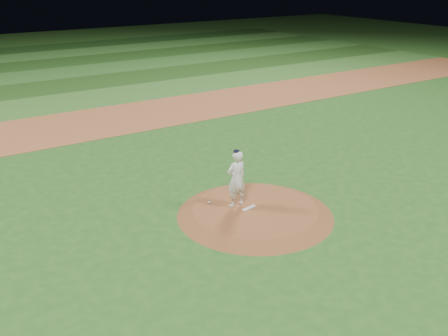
% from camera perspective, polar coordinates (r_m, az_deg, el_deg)
% --- Properties ---
extents(ground, '(120.00, 120.00, 0.00)m').
position_cam_1_polar(ground, '(17.70, 3.55, -5.34)').
color(ground, '#275B1D').
rests_on(ground, ground).
extents(infield_dirt_band, '(70.00, 6.00, 0.02)m').
position_cam_1_polar(infield_dirt_band, '(29.34, -12.95, 5.35)').
color(infield_dirt_band, '#9E5831').
rests_on(infield_dirt_band, ground).
extents(outfield_stripe_0, '(70.00, 5.00, 0.02)m').
position_cam_1_polar(outfield_stripe_0, '(34.40, -16.25, 7.44)').
color(outfield_stripe_0, '#366E28').
rests_on(outfield_stripe_0, ground).
extents(outfield_stripe_1, '(70.00, 5.00, 0.02)m').
position_cam_1_polar(outfield_stripe_1, '(39.10, -18.52, 8.85)').
color(outfield_stripe_1, '#214A17').
rests_on(outfield_stripe_1, ground).
extents(outfield_stripe_2, '(70.00, 5.00, 0.02)m').
position_cam_1_polar(outfield_stripe_2, '(43.87, -20.31, 9.94)').
color(outfield_stripe_2, '#306B27').
rests_on(outfield_stripe_2, ground).
extents(outfield_stripe_3, '(70.00, 5.00, 0.02)m').
position_cam_1_polar(outfield_stripe_3, '(48.69, -21.76, 10.82)').
color(outfield_stripe_3, '#1F4B18').
rests_on(outfield_stripe_3, ground).
extents(outfield_stripe_4, '(70.00, 5.00, 0.02)m').
position_cam_1_polar(outfield_stripe_4, '(53.54, -22.95, 11.53)').
color(outfield_stripe_4, '#357329').
rests_on(outfield_stripe_4, ground).
extents(outfield_stripe_5, '(70.00, 5.00, 0.02)m').
position_cam_1_polar(outfield_stripe_5, '(58.41, -23.95, 12.12)').
color(outfield_stripe_5, '#194315').
rests_on(outfield_stripe_5, ground).
extents(pitchers_mound, '(5.50, 5.50, 0.25)m').
position_cam_1_polar(pitchers_mound, '(17.64, 3.56, -4.97)').
color(pitchers_mound, brown).
rests_on(pitchers_mound, ground).
extents(pitching_rubber, '(0.60, 0.26, 0.03)m').
position_cam_1_polar(pitching_rubber, '(17.57, 2.90, -4.57)').
color(pitching_rubber, silver).
rests_on(pitching_rubber, pitchers_mound).
extents(rosin_bag, '(0.11, 0.11, 0.06)m').
position_cam_1_polar(rosin_bag, '(17.90, -1.71, -3.96)').
color(rosin_bag, silver).
rests_on(rosin_bag, pitchers_mound).
extents(pitcher_on_mound, '(0.76, 0.50, 2.12)m').
position_cam_1_polar(pitcher_on_mound, '(17.31, 1.43, -1.22)').
color(pitcher_on_mound, white).
rests_on(pitcher_on_mound, pitchers_mound).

